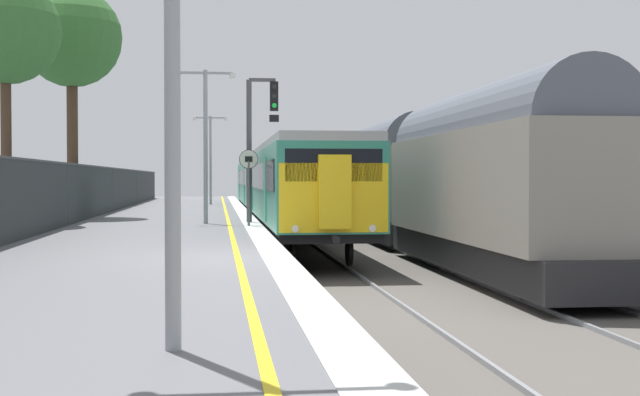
# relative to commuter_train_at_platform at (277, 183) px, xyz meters

# --- Properties ---
(ground) EXTENTS (17.40, 110.00, 1.21)m
(ground) POSITION_rel_commuter_train_at_platform_xyz_m (0.54, -24.25, -1.88)
(ground) COLOR slate
(commuter_train_at_platform) EXTENTS (2.83, 40.08, 3.81)m
(commuter_train_at_platform) POSITION_rel_commuter_train_at_platform_xyz_m (0.00, 0.00, 0.00)
(commuter_train_at_platform) COLOR #2D846B
(commuter_train_at_platform) RESTS_ON ground
(freight_train_adjacent_track) EXTENTS (2.60, 40.29, 4.74)m
(freight_train_adjacent_track) POSITION_rel_commuter_train_at_platform_xyz_m (4.00, -5.97, 0.32)
(freight_train_adjacent_track) COLOR #232326
(freight_train_adjacent_track) RESTS_ON ground
(signal_gantry) EXTENTS (1.10, 0.24, 4.90)m
(signal_gantry) POSITION_rel_commuter_train_at_platform_xyz_m (-1.47, -11.31, 1.80)
(signal_gantry) COLOR #47474C
(signal_gantry) RESTS_ON ground
(speed_limit_sign) EXTENTS (0.59, 0.08, 2.39)m
(speed_limit_sign) POSITION_rel_commuter_train_at_platform_xyz_m (-1.85, -13.64, 0.27)
(speed_limit_sign) COLOR #59595B
(speed_limit_sign) RESTS_ON ground
(platform_lamp_near) EXTENTS (2.00, 0.20, 4.99)m
(platform_lamp_near) POSITION_rel_commuter_train_at_platform_xyz_m (-3.21, -32.91, 1.72)
(platform_lamp_near) COLOR #93999E
(platform_lamp_near) RESTS_ON ground
(platform_lamp_mid) EXTENTS (2.00, 0.20, 5.08)m
(platform_lamp_mid) POSITION_rel_commuter_train_at_platform_xyz_m (-3.21, -11.87, 1.77)
(platform_lamp_mid) COLOR #93999E
(platform_lamp_mid) RESTS_ON ground
(platform_lamp_far) EXTENTS (2.00, 0.20, 5.09)m
(platform_lamp_far) POSITION_rel_commuter_train_at_platform_xyz_m (-3.21, 9.18, 1.77)
(platform_lamp_far) COLOR #93999E
(platform_lamp_far) RESTS_ON ground
(background_tree_left) EXTENTS (3.83, 3.83, 8.86)m
(background_tree_left) POSITION_rel_commuter_train_at_platform_xyz_m (-8.29, -6.49, 5.54)
(background_tree_left) COLOR #473323
(background_tree_left) RESTS_ON ground
(background_tree_centre) EXTENTS (3.51, 3.51, 8.03)m
(background_tree_centre) POSITION_rel_commuter_train_at_platform_xyz_m (-9.49, -11.96, 4.90)
(background_tree_centre) COLOR #473323
(background_tree_centre) RESTS_ON ground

